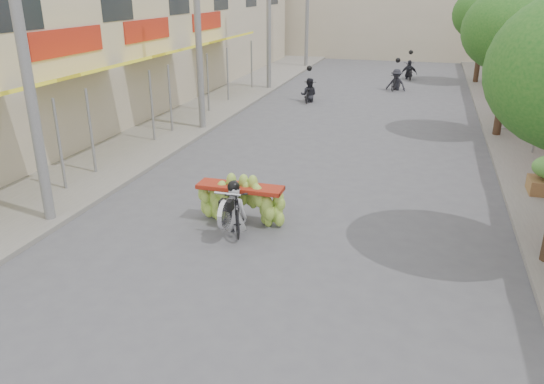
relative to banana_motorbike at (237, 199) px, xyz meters
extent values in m
plane|color=#4F4F54|center=(1.12, -4.03, -0.67)|extent=(120.00, 120.00, 0.00)
cube|color=gray|center=(-5.88, 10.97, -0.61)|extent=(4.00, 60.00, 0.12)
cube|color=gray|center=(8.12, 10.97, -0.61)|extent=(4.00, 60.00, 0.12)
cube|color=#BFB297|center=(-10.88, 9.97, 2.33)|extent=(8.00, 40.00, 6.00)
cylinder|color=slate|center=(-5.18, 0.77, 0.60)|extent=(0.08, 0.08, 2.55)
cube|color=yellow|center=(-6.00, 3.97, 2.08)|extent=(1.77, 4.00, 0.53)
cylinder|color=slate|center=(-5.18, 2.17, 0.60)|extent=(0.08, 0.08, 2.55)
cylinder|color=slate|center=(-5.18, 5.77, 0.60)|extent=(0.08, 0.08, 2.55)
cube|color=#A72216|center=(-6.88, 3.97, 2.93)|extent=(0.10, 3.50, 0.80)
cube|color=yellow|center=(-6.00, 8.97, 2.08)|extent=(1.77, 4.00, 0.53)
cylinder|color=slate|center=(-5.18, 7.17, 0.60)|extent=(0.08, 0.08, 2.55)
cylinder|color=slate|center=(-5.18, 10.77, 0.60)|extent=(0.08, 0.08, 2.55)
cube|color=#A72216|center=(-6.88, 8.97, 2.93)|extent=(0.10, 3.50, 0.80)
cube|color=yellow|center=(-6.00, 14.97, 2.08)|extent=(1.77, 4.00, 0.53)
cylinder|color=slate|center=(-5.18, 13.17, 0.60)|extent=(0.08, 0.08, 2.55)
cylinder|color=slate|center=(-5.18, 16.77, 0.60)|extent=(0.08, 0.08, 2.55)
cube|color=#A72216|center=(-6.88, 14.97, 2.93)|extent=(0.10, 3.50, 0.80)
cube|color=#1E2328|center=(-6.90, 1.97, 3.93)|extent=(0.08, 2.00, 1.10)
cube|color=#1E2328|center=(-6.90, 6.97, 3.93)|extent=(0.08, 2.00, 1.10)
cube|color=#1E2328|center=(-6.90, 11.97, 3.93)|extent=(0.08, 2.00, 1.10)
cylinder|color=slate|center=(7.42, 7.87, 0.60)|extent=(0.08, 0.08, 2.55)
cylinder|color=slate|center=(7.42, 10.07, 0.60)|extent=(0.08, 0.08, 2.55)
cylinder|color=slate|center=(7.42, 13.87, 0.60)|extent=(0.08, 0.08, 2.55)
cube|color=#AA1916|center=(8.24, 17.97, 2.08)|extent=(1.77, 4.20, 0.53)
cylinder|color=slate|center=(7.42, 16.07, 0.60)|extent=(0.08, 0.08, 2.55)
cylinder|color=slate|center=(7.42, 19.87, 0.60)|extent=(0.08, 0.08, 2.55)
cube|color=#BFB297|center=(1.12, 33.97, 2.83)|extent=(20.00, 6.00, 7.00)
cylinder|color=slate|center=(-4.28, -1.03, 3.33)|extent=(0.24, 0.24, 8.00)
cylinder|color=slate|center=(-4.28, 7.97, 3.33)|extent=(0.24, 0.24, 8.00)
cylinder|color=slate|center=(-4.28, 16.97, 3.33)|extent=(0.24, 0.24, 8.00)
cylinder|color=slate|center=(-4.28, 25.97, 3.33)|extent=(0.24, 0.24, 8.00)
cylinder|color=#3A2719|center=(6.52, 9.97, 0.93)|extent=(0.28, 0.28, 3.20)
ellipsoid|color=#2A5F1C|center=(6.52, 9.97, 3.13)|extent=(3.40, 3.40, 2.90)
cylinder|color=#3A2719|center=(6.52, 21.97, 0.93)|extent=(0.28, 0.28, 3.20)
ellipsoid|color=#2A5F1C|center=(6.52, 21.97, 3.13)|extent=(3.40, 3.40, 2.90)
cube|color=brown|center=(7.32, 11.97, -0.30)|extent=(1.20, 0.80, 0.50)
ellipsoid|color=#519638|center=(7.32, 11.97, 0.28)|extent=(1.20, 0.88, 0.66)
imported|color=black|center=(0.00, -0.13, -0.14)|extent=(1.21, 1.85, 1.06)
cylinder|color=silver|center=(0.00, -0.78, -0.05)|extent=(0.10, 0.66, 0.66)
cube|color=black|center=(0.00, -0.68, 0.13)|extent=(0.28, 0.22, 0.22)
cylinder|color=silver|center=(0.00, -0.58, 0.35)|extent=(0.60, 0.05, 0.05)
cube|color=maroon|center=(0.00, 0.22, 0.21)|extent=(2.00, 0.55, 0.10)
imported|color=#B0B0B8|center=(0.00, -0.18, 0.41)|extent=(0.56, 0.42, 1.56)
sphere|color=black|center=(0.00, -0.21, 1.16)|extent=(0.28, 0.28, 0.28)
imported|color=silver|center=(6.85, 11.21, 0.27)|extent=(0.91, 0.68, 1.64)
imported|color=black|center=(-1.54, 14.47, -0.23)|extent=(0.68, 1.60, 0.88)
imported|color=#23232A|center=(-1.54, 14.47, 0.45)|extent=(0.82, 0.53, 1.65)
sphere|color=black|center=(-1.54, 14.47, 0.91)|extent=(0.26, 0.26, 0.26)
imported|color=black|center=(2.30, 18.66, -0.23)|extent=(0.80, 1.57, 0.89)
imported|color=#23232A|center=(2.30, 18.66, 0.45)|extent=(1.16, 0.80, 1.65)
sphere|color=black|center=(2.30, 18.66, 0.91)|extent=(0.26, 0.26, 0.26)
imported|color=black|center=(2.79, 22.61, -0.21)|extent=(0.87, 1.72, 0.92)
imported|color=#23232A|center=(2.79, 22.61, 0.45)|extent=(1.04, 0.70, 1.65)
sphere|color=black|center=(2.79, 22.61, 0.91)|extent=(0.26, 0.26, 0.26)
camera|label=1|loc=(3.88, -10.49, 4.50)|focal=35.00mm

